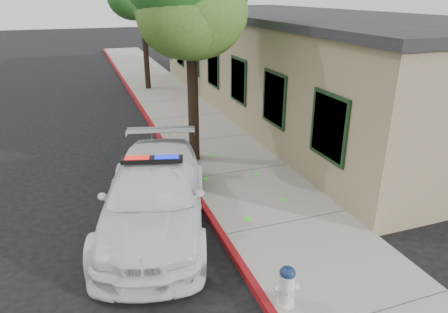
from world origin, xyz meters
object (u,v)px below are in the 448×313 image
(police_car, at_px, (155,195))
(street_tree_near, at_px, (192,16))
(clapboard_building, at_px, (296,62))
(fire_hydrant, at_px, (287,286))

(police_car, relative_size, street_tree_near, 1.03)
(clapboard_building, height_order, street_tree_near, street_tree_near)
(clapboard_building, height_order, police_car, clapboard_building)
(fire_hydrant, bearing_deg, police_car, 120.75)
(clapboard_building, bearing_deg, police_car, -134.90)
(clapboard_building, height_order, fire_hydrant, clapboard_building)
(clapboard_building, relative_size, fire_hydrant, 27.67)
(clapboard_building, xyz_separation_m, street_tree_near, (-5.98, -4.67, 2.27))
(police_car, height_order, fire_hydrant, police_car)
(clapboard_building, distance_m, fire_hydrant, 13.08)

